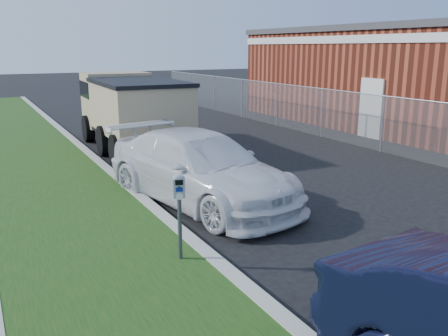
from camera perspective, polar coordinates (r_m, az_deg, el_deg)
name	(u,v)px	position (r m, az deg, el deg)	size (l,w,h in m)	color
ground	(311,220)	(9.53, 10.37, -6.17)	(120.00, 120.00, 0.00)	black
chainlink_fence	(323,103)	(18.27, 11.81, 7.62)	(0.06, 30.06, 30.00)	slate
brick_building	(415,74)	(23.14, 22.00, 10.39)	(9.20, 14.20, 4.17)	maroon
parking_meter	(179,199)	(7.13, -5.41, -3.69)	(0.21, 0.17, 1.34)	#3F4247
white_wagon	(199,167)	(10.33, -2.97, 0.07)	(2.12, 5.22, 1.51)	silver
dump_truck	(130,108)	(16.12, -11.22, 7.15)	(2.67, 6.27, 2.42)	black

